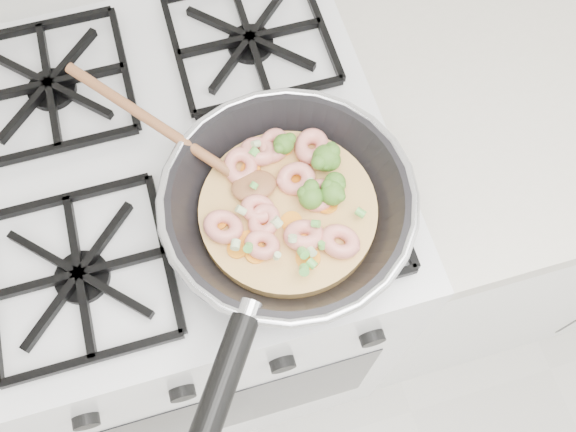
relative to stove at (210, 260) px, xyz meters
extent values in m
cube|color=white|center=(0.00, 0.00, -0.01)|extent=(0.60, 0.60, 0.90)
cube|color=black|center=(0.00, -0.30, -0.01)|extent=(0.48, 0.00, 0.40)
cube|color=black|center=(0.00, 0.00, 0.45)|extent=(0.56, 0.56, 0.02)
cube|color=white|center=(0.80, 0.00, -0.03)|extent=(1.00, 0.58, 0.86)
torus|color=silver|center=(0.12, -0.15, 0.52)|extent=(0.32, 0.32, 0.01)
cylinder|color=black|center=(-0.01, -0.35, 0.52)|extent=(0.13, 0.17, 0.03)
cylinder|color=#DEAD60|center=(0.12, -0.15, 0.49)|extent=(0.22, 0.22, 0.02)
ellipsoid|color=brown|center=(0.09, -0.11, 0.50)|extent=(0.07, 0.07, 0.02)
cylinder|color=brown|center=(-0.01, -0.01, 0.53)|extent=(0.19, 0.20, 0.07)
torus|color=#E19785|center=(0.04, -0.16, 0.50)|extent=(0.07, 0.07, 0.02)
torus|color=#E19785|center=(0.14, -0.12, 0.50)|extent=(0.06, 0.06, 0.03)
torus|color=#E19785|center=(0.08, -0.19, 0.50)|extent=(0.06, 0.06, 0.02)
torus|color=#E19785|center=(0.08, -0.08, 0.50)|extent=(0.06, 0.06, 0.02)
torus|color=#E19785|center=(0.11, -0.07, 0.50)|extent=(0.07, 0.07, 0.03)
torus|color=#E19785|center=(0.09, -0.16, 0.50)|extent=(0.07, 0.06, 0.02)
torus|color=#E19785|center=(0.16, -0.15, 0.50)|extent=(0.06, 0.06, 0.03)
torus|color=#E19785|center=(0.09, -0.15, 0.50)|extent=(0.06, 0.06, 0.02)
torus|color=#E19785|center=(0.13, -0.20, 0.50)|extent=(0.06, 0.06, 0.03)
torus|color=#E19785|center=(0.13, -0.06, 0.50)|extent=(0.07, 0.07, 0.03)
torus|color=#E19785|center=(0.17, -0.21, 0.50)|extent=(0.07, 0.07, 0.03)
torus|color=#E19785|center=(0.17, -0.08, 0.50)|extent=(0.07, 0.07, 0.02)
ellipsoid|color=#4B7D29|center=(0.19, -0.11, 0.51)|extent=(0.04, 0.04, 0.03)
ellipsoid|color=#4B7D29|center=(0.18, -0.16, 0.52)|extent=(0.04, 0.04, 0.03)
ellipsoid|color=#4B7D29|center=(0.14, -0.07, 0.51)|extent=(0.04, 0.04, 0.03)
ellipsoid|color=#4B7D29|center=(0.18, -0.11, 0.52)|extent=(0.05, 0.05, 0.03)
ellipsoid|color=#4B7D29|center=(0.15, -0.15, 0.51)|extent=(0.04, 0.04, 0.03)
ellipsoid|color=#4B7D29|center=(0.19, -0.14, 0.51)|extent=(0.04, 0.04, 0.03)
cylinder|color=orange|center=(0.14, -0.07, 0.50)|extent=(0.04, 0.04, 0.01)
cylinder|color=orange|center=(0.06, -0.18, 0.50)|extent=(0.03, 0.03, 0.00)
cylinder|color=orange|center=(0.09, -0.09, 0.50)|extent=(0.03, 0.03, 0.01)
cylinder|color=orange|center=(0.12, -0.17, 0.50)|extent=(0.04, 0.04, 0.00)
cylinder|color=orange|center=(0.17, -0.16, 0.50)|extent=(0.03, 0.03, 0.01)
cylinder|color=orange|center=(0.09, -0.16, 0.50)|extent=(0.04, 0.04, 0.01)
cylinder|color=orange|center=(0.05, -0.19, 0.50)|extent=(0.03, 0.03, 0.01)
cylinder|color=orange|center=(0.15, -0.12, 0.50)|extent=(0.05, 0.05, 0.01)
cylinder|color=orange|center=(0.13, -0.22, 0.50)|extent=(0.04, 0.04, 0.01)
cylinder|color=orange|center=(0.11, -0.07, 0.50)|extent=(0.04, 0.04, 0.01)
cylinder|color=orange|center=(0.13, -0.19, 0.50)|extent=(0.04, 0.04, 0.01)
cylinder|color=orange|center=(0.07, -0.20, 0.50)|extent=(0.03, 0.03, 0.01)
cylinder|color=orange|center=(0.09, -0.15, 0.50)|extent=(0.03, 0.03, 0.01)
cylinder|color=orange|center=(0.04, -0.14, 0.50)|extent=(0.04, 0.04, 0.01)
cylinder|color=#B7CE91|center=(0.11, -0.20, 0.52)|extent=(0.01, 0.01, 0.01)
cylinder|color=#5DAF46|center=(0.12, -0.24, 0.52)|extent=(0.01, 0.01, 0.01)
cylinder|color=#5DAF46|center=(0.12, -0.22, 0.51)|extent=(0.01, 0.01, 0.01)
cylinder|color=#5DAF46|center=(0.20, -0.19, 0.51)|extent=(0.01, 0.01, 0.01)
cylinder|color=#5DAF46|center=(0.06, -0.20, 0.51)|extent=(0.01, 0.01, 0.01)
cylinder|color=#B7CE91|center=(0.13, -0.22, 0.51)|extent=(0.01, 0.01, 0.01)
cylinder|color=#5DAF46|center=(0.15, -0.22, 0.51)|extent=(0.01, 0.01, 0.01)
cylinder|color=#5DAF46|center=(0.10, -0.07, 0.52)|extent=(0.01, 0.01, 0.01)
cylinder|color=#B7CE91|center=(0.09, -0.22, 0.52)|extent=(0.01, 0.01, 0.01)
cylinder|color=#B7CE91|center=(0.11, -0.06, 0.51)|extent=(0.01, 0.01, 0.01)
cylinder|color=#5DAF46|center=(0.09, -0.12, 0.52)|extent=(0.01, 0.01, 0.01)
cylinder|color=#5DAF46|center=(0.15, -0.19, 0.52)|extent=(0.01, 0.01, 0.01)
cylinder|color=#B7CE91|center=(0.10, -0.17, 0.51)|extent=(0.01, 0.01, 0.01)
cylinder|color=#B7CE91|center=(0.06, -0.15, 0.52)|extent=(0.01, 0.01, 0.01)
cylinder|color=#B7CE91|center=(0.05, -0.19, 0.52)|extent=(0.01, 0.01, 0.01)
cylinder|color=#5DAF46|center=(0.18, -0.10, 0.52)|extent=(0.01, 0.01, 0.01)
cylinder|color=#B7CE91|center=(0.16, -0.13, 0.51)|extent=(0.01, 0.01, 0.01)
cylinder|color=#5DAF46|center=(0.13, -0.24, 0.52)|extent=(0.01, 0.01, 0.01)
camera|label=1|loc=(0.03, -0.47, 1.21)|focal=39.08mm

